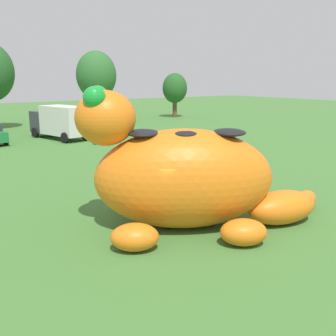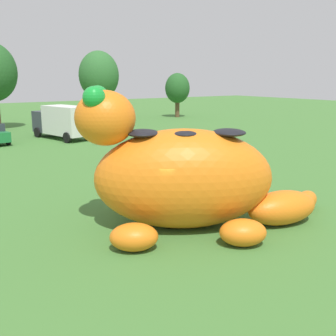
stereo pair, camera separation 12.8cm
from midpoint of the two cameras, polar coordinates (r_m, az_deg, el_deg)
ground_plane at (r=14.77m, az=1.11°, el=-8.31°), size 160.00×160.00×0.00m
giant_inflatable_creature at (r=14.22m, az=2.58°, el=-1.29°), size 9.93×6.85×5.09m
box_truck at (r=36.55m, az=-15.01°, el=6.58°), size 3.60×6.70×2.95m
tree_centre_left at (r=49.52m, az=-9.87°, el=12.98°), size 4.80×4.80×8.52m
tree_centre at (r=55.27m, az=1.43°, el=11.41°), size 3.38×3.38×5.99m
spectator_near_inflatable at (r=32.85m, az=-10.13°, el=4.83°), size 0.38×0.26×1.71m
spectator_mid_field at (r=28.14m, az=7.70°, el=3.59°), size 0.38×0.26×1.71m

